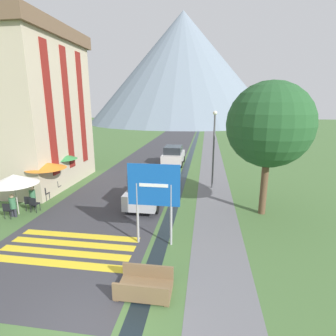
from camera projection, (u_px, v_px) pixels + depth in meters
name	position (u px, v px, depth m)	size (l,w,h in m)	color
ground_plane	(175.00, 163.00, 25.96)	(160.00, 160.00, 0.00)	#476B38
road	(166.00, 147.00, 35.92)	(6.40, 60.00, 0.01)	#38383D
footpath	(211.00, 148.00, 35.05)	(2.20, 60.00, 0.01)	slate
drainage_channel	(193.00, 147.00, 35.39)	(0.60, 60.00, 0.00)	black
crosswalk_marking	(69.00, 248.00, 10.76)	(5.44, 2.54, 0.01)	yellow
mountain_distant	(183.00, 69.00, 78.90)	(56.26, 56.26, 31.82)	slate
hotel_building	(28.00, 103.00, 18.21)	(6.20, 8.11, 10.76)	#BCAD93
road_sign	(154.00, 192.00, 10.58)	(2.15, 0.11, 3.47)	#9E9EA3
footbridge	(144.00, 286.00, 8.18)	(1.70, 1.10, 0.65)	brown
parked_car_near	(146.00, 190.00, 15.19)	(1.86, 3.99, 1.82)	#B2B2B7
parked_car_far	(173.00, 155.00, 25.27)	(1.98, 3.84, 1.82)	silver
cafe_chair_nearest	(8.00, 209.00, 13.42)	(0.40, 0.40, 0.85)	black
cafe_chair_far_right	(56.00, 186.00, 17.24)	(0.40, 0.40, 0.85)	black
cafe_chair_near_left	(34.00, 203.00, 14.21)	(0.40, 0.40, 0.85)	black
cafe_chair_middle	(44.00, 193.00, 15.90)	(0.40, 0.40, 0.85)	black
cafe_chair_near_right	(29.00, 202.00, 14.40)	(0.40, 0.40, 0.85)	black
cafe_umbrella_front_white	(14.00, 179.00, 13.60)	(2.42, 2.42, 2.22)	#B7B2A8
cafe_umbrella_middle_orange	(46.00, 165.00, 15.90)	(2.41, 2.41, 2.31)	#B7B2A8
cafe_umbrella_rear_green	(63.00, 156.00, 18.18)	(1.96, 1.96, 2.43)	#B7B2A8
person_seated_near	(13.00, 204.00, 13.60)	(0.32, 0.32, 1.25)	#282833
person_seated_far	(33.00, 195.00, 14.99)	(0.32, 0.32, 1.19)	#282833
person_standing_terrace	(51.00, 180.00, 16.74)	(0.32, 0.32, 1.73)	#282833
streetlamp	(214.00, 144.00, 17.71)	(0.28, 0.28, 5.32)	#515156
tree_by_path	(270.00, 125.00, 13.05)	(4.29, 4.29, 6.90)	brown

